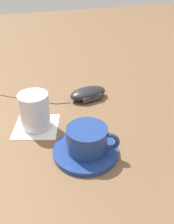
# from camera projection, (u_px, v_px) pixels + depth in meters

# --- Properties ---
(ground_plane) EXTENTS (3.00, 3.00, 0.00)m
(ground_plane) POSITION_uv_depth(u_px,v_px,m) (64.00, 129.00, 0.65)
(ground_plane) COLOR brown
(saucer) EXTENTS (0.15, 0.15, 0.01)m
(saucer) POSITION_uv_depth(u_px,v_px,m) (86.00, 151.00, 0.57)
(saucer) COLOR navy
(saucer) RESTS_ON ground
(coffee_cup) EXTENTS (0.09, 0.11, 0.06)m
(coffee_cup) POSITION_uv_depth(u_px,v_px,m) (88.00, 139.00, 0.55)
(coffee_cup) COLOR navy
(coffee_cup) RESTS_ON saucer
(computer_mouse) EXTENTS (0.08, 0.13, 0.04)m
(computer_mouse) POSITION_uv_depth(u_px,v_px,m) (88.00, 93.00, 0.77)
(computer_mouse) COLOR black
(computer_mouse) RESTS_ON ground
(mouse_cable) EXTENTS (0.19, 0.26, 0.00)m
(mouse_cable) POSITION_uv_depth(u_px,v_px,m) (21.00, 98.00, 0.78)
(mouse_cable) COLOR black
(mouse_cable) RESTS_ON ground
(napkin_under_glass) EXTENTS (0.14, 0.14, 0.00)m
(napkin_under_glass) POSITION_uv_depth(u_px,v_px,m) (36.00, 126.00, 0.65)
(napkin_under_glass) COLOR silver
(napkin_under_glass) RESTS_ON ground
(drinking_glass) EXTENTS (0.08, 0.08, 0.09)m
(drinking_glass) POSITION_uv_depth(u_px,v_px,m) (35.00, 111.00, 0.63)
(drinking_glass) COLOR silver
(drinking_glass) RESTS_ON napkin_under_glass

